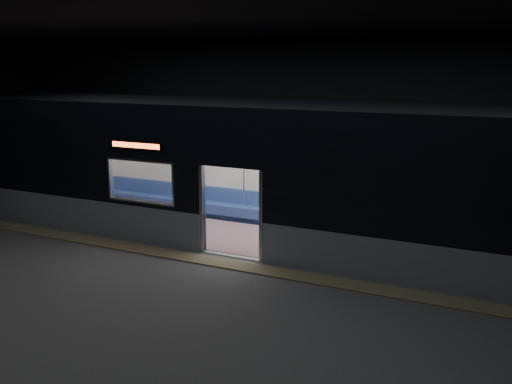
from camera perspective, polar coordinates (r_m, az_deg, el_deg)
The scene contains 7 objects.
station_floor at distance 11.48m, azimuth -5.01°, elevation -8.44°, with size 24.00×14.00×0.01m, color #47494C.
station_envelope at distance 10.67m, azimuth -5.41°, elevation 10.18°, with size 24.00×14.00×5.00m.
tactile_strip at distance 11.91m, azimuth -3.69°, elevation -7.47°, with size 22.80×0.50×0.03m, color #8C7F59.
metro_car at distance 13.14m, azimuth 0.34°, elevation 2.85°, with size 18.00×3.04×3.35m.
passenger at distance 13.29m, azimuth 18.17°, elevation -2.37°, with size 0.42×0.70×1.36m.
handbag at distance 13.11m, azimuth 18.14°, elevation -3.16°, with size 0.25×0.21×0.12m, color black.
transit_map at distance 13.57m, azimuth 14.09°, elevation 1.21°, with size 1.02×0.03×0.66m, color white.
Camera 1 is at (5.36, -9.21, 4.26)m, focal length 38.00 mm.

